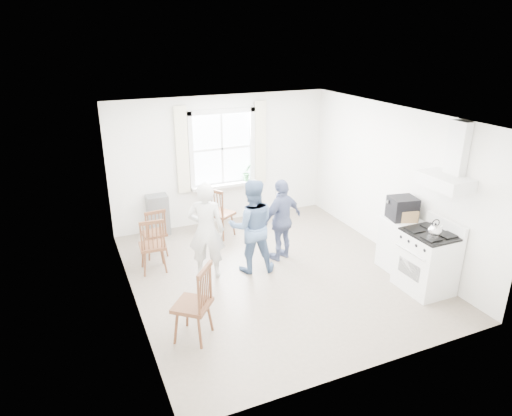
{
  "coord_description": "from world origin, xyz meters",
  "views": [
    {
      "loc": [
        -2.93,
        -5.96,
        3.75
      ],
      "look_at": [
        -0.25,
        0.2,
        1.13
      ],
      "focal_mm": 32.0,
      "sensor_mm": 36.0,
      "label": 1
    }
  ],
  "objects": [
    {
      "name": "room_shell",
      "position": [
        0.0,
        0.0,
        1.3
      ],
      "size": [
        4.62,
        5.12,
        2.64
      ],
      "color": "gray",
      "rests_on": "ground"
    },
    {
      "name": "window_assembly",
      "position": [
        0.0,
        2.45,
        1.46
      ],
      "size": [
        1.88,
        0.24,
        1.7
      ],
      "color": "white",
      "rests_on": "room_shell"
    },
    {
      "name": "range_hood",
      "position": [
        2.07,
        -1.35,
        1.9
      ],
      "size": [
        0.45,
        0.76,
        0.94
      ],
      "color": "silver",
      "rests_on": "room_shell"
    },
    {
      "name": "shelf_unit",
      "position": [
        -1.4,
        2.33,
        0.4
      ],
      "size": [
        0.4,
        0.3,
        0.8
      ],
      "primitive_type": "cube",
      "color": "slate",
      "rests_on": "ground"
    },
    {
      "name": "gas_stove",
      "position": [
        1.91,
        -1.35,
        0.48
      ],
      "size": [
        0.68,
        0.76,
        1.12
      ],
      "color": "white",
      "rests_on": "ground"
    },
    {
      "name": "kettle",
      "position": [
        1.84,
        -1.48,
        1.05
      ],
      "size": [
        0.2,
        0.2,
        0.28
      ],
      "color": "silver",
      "rests_on": "gas_stove"
    },
    {
      "name": "low_cabinet",
      "position": [
        1.98,
        -0.65,
        0.45
      ],
      "size": [
        0.5,
        0.55,
        0.9
      ],
      "primitive_type": "cube",
      "color": "silver",
      "rests_on": "ground"
    },
    {
      "name": "stereo_stack",
      "position": [
        1.96,
        -0.64,
        1.08
      ],
      "size": [
        0.47,
        0.44,
        0.37
      ],
      "color": "black",
      "rests_on": "low_cabinet"
    },
    {
      "name": "cardboard_box",
      "position": [
        1.98,
        -0.75,
        1.0
      ],
      "size": [
        0.35,
        0.3,
        0.19
      ],
      "primitive_type": "cube",
      "rotation": [
        0.0,
        0.0,
        -0.36
      ],
      "color": "olive",
      "rests_on": "low_cabinet"
    },
    {
      "name": "windsor_chair_a",
      "position": [
        -1.65,
        1.36,
        0.56
      ],
      "size": [
        0.42,
        0.41,
        0.91
      ],
      "color": "#4D2A18",
      "rests_on": "ground"
    },
    {
      "name": "windsor_chair_b",
      "position": [
        -1.8,
        0.81,
        0.59
      ],
      "size": [
        0.44,
        0.43,
        0.97
      ],
      "color": "#4D2A18",
      "rests_on": "ground"
    },
    {
      "name": "windsor_chair_c",
      "position": [
        -1.61,
        -1.16,
        0.65
      ],
      "size": [
        0.62,
        0.62,
        1.06
      ],
      "color": "#4D2A18",
      "rests_on": "ground"
    },
    {
      "name": "person_left",
      "position": [
        -1.02,
        0.39,
        0.8
      ],
      "size": [
        0.77,
        0.77,
        1.6
      ],
      "primitive_type": "imported",
      "rotation": [
        0.0,
        0.0,
        2.72
      ],
      "color": "silver",
      "rests_on": "ground"
    },
    {
      "name": "person_mid",
      "position": [
        -0.29,
        0.28,
        0.79
      ],
      "size": [
        0.94,
        0.94,
        1.58
      ],
      "primitive_type": "imported",
      "rotation": [
        0.0,
        0.0,
        2.89
      ],
      "color": "slate",
      "rests_on": "ground"
    },
    {
      "name": "person_right",
      "position": [
        0.35,
        0.45,
        0.72
      ],
      "size": [
        1.07,
        1.07,
        1.45
      ],
      "primitive_type": "imported",
      "rotation": [
        0.0,
        0.0,
        3.46
      ],
      "color": "navy",
      "rests_on": "ground"
    },
    {
      "name": "potted_plant",
      "position": [
        0.49,
        2.36,
        1.02
      ],
      "size": [
        0.21,
        0.21,
        0.35
      ],
      "primitive_type": "imported",
      "rotation": [
        0.0,
        0.0,
        0.13
      ],
      "color": "#316F3B",
      "rests_on": "window_assembly"
    },
    {
      "name": "windsor_chair_d",
      "position": [
        -0.39,
        1.7,
        0.62
      ],
      "size": [
        0.58,
        0.58,
        1.01
      ],
      "color": "#4D2A18",
      "rests_on": "ground"
    }
  ]
}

